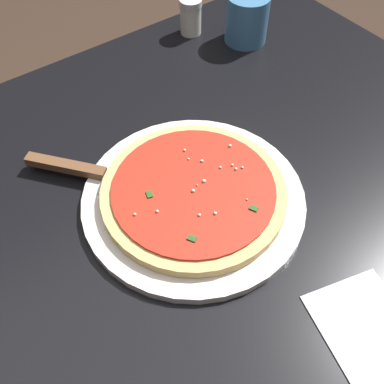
# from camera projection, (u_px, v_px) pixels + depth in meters

# --- Properties ---
(ground_plane) EXTENTS (5.00, 5.00, 0.00)m
(ground_plane) POSITION_uv_depth(u_px,v_px,m) (208.00, 354.00, 1.30)
(ground_plane) COLOR #38281E
(restaurant_table) EXTENTS (1.04, 0.88, 0.76)m
(restaurant_table) POSITION_uv_depth(u_px,v_px,m) (218.00, 233.00, 0.81)
(restaurant_table) COLOR black
(restaurant_table) RESTS_ON ground_plane
(serving_plate) EXTENTS (0.33, 0.33, 0.01)m
(serving_plate) POSITION_uv_depth(u_px,v_px,m) (192.00, 197.00, 0.68)
(serving_plate) COLOR white
(serving_plate) RESTS_ON restaurant_table
(pizza) EXTENTS (0.27, 0.27, 0.02)m
(pizza) POSITION_uv_depth(u_px,v_px,m) (192.00, 191.00, 0.67)
(pizza) COLOR #DBB26B
(pizza) RESTS_ON serving_plate
(pizza_server) EXTENTS (0.17, 0.20, 0.01)m
(pizza_server) POSITION_uv_depth(u_px,v_px,m) (90.00, 172.00, 0.70)
(pizza_server) COLOR silver
(pizza_server) RESTS_ON serving_plate
(cup_tall_drink) EXTENTS (0.09, 0.09, 0.10)m
(cup_tall_drink) POSITION_uv_depth(u_px,v_px,m) (247.00, 19.00, 0.91)
(cup_tall_drink) COLOR teal
(cup_tall_drink) RESTS_ON restaurant_table
(napkin_folded_right) EXTENTS (0.14, 0.16, 0.00)m
(napkin_folded_right) POSITION_uv_depth(u_px,v_px,m) (368.00, 328.00, 0.56)
(napkin_folded_right) COLOR white
(napkin_folded_right) RESTS_ON restaurant_table
(parmesan_shaker) EXTENTS (0.05, 0.05, 0.07)m
(parmesan_shaker) POSITION_uv_depth(u_px,v_px,m) (191.00, 16.00, 0.94)
(parmesan_shaker) COLOR silver
(parmesan_shaker) RESTS_ON restaurant_table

